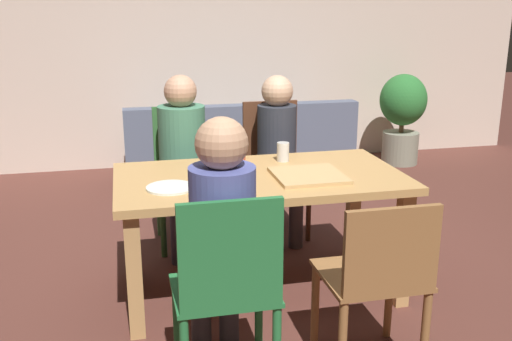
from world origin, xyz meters
name	(u,v)px	position (x,y,z in m)	size (l,w,h in m)	color
ground_plane	(260,289)	(0.00, 0.00, 0.00)	(20.00, 20.00, 0.00)	brown
back_wall	(192,30)	(0.00, 3.05, 1.41)	(7.41, 0.12, 2.82)	beige
dining_table	(260,191)	(0.00, 0.00, 0.63)	(1.64, 0.89, 0.72)	tan
chair_0	(273,160)	(0.33, 0.95, 0.54)	(0.43, 0.43, 0.97)	#56301D
person_0	(279,145)	(0.33, 0.79, 0.70)	(0.28, 0.47, 1.19)	#413B42
chair_1	(182,170)	(-0.36, 0.90, 0.52)	(0.39, 0.46, 0.96)	#336934
person_1	(183,149)	(-0.36, 0.74, 0.71)	(0.32, 0.54, 1.21)	#373348
chair_2	(227,285)	(-0.36, -0.92, 0.52)	(0.45, 0.39, 0.93)	#247139
person_2	(221,230)	(-0.36, -0.78, 0.72)	(0.28, 0.47, 1.23)	#3A343D
chair_3	(378,277)	(0.33, -0.92, 0.49)	(0.45, 0.42, 0.85)	olive
pizza_box_0	(308,175)	(0.25, -0.11, 0.73)	(0.39, 0.39, 0.02)	tan
plate_0	(220,179)	(-0.25, -0.07, 0.73)	(0.25, 0.25, 0.03)	white
plate_1	(170,188)	(-0.52, -0.15, 0.73)	(0.25, 0.25, 0.01)	white
drinking_glass_0	(283,152)	(0.21, 0.26, 0.78)	(0.08, 0.08, 0.12)	silver
drinking_glass_1	(240,149)	(-0.04, 0.35, 0.79)	(0.07, 0.07, 0.14)	#B44A31
couch	(239,153)	(0.32, 2.25, 0.27)	(2.14, 0.81, 0.79)	slate
potted_plant	(402,113)	(2.15, 2.50, 0.55)	(0.49, 0.49, 0.96)	gray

